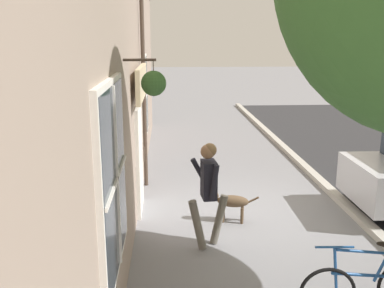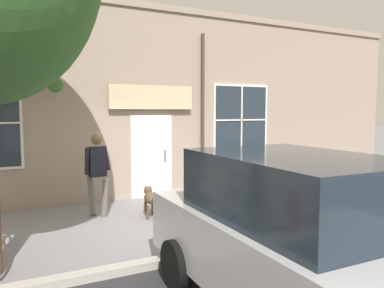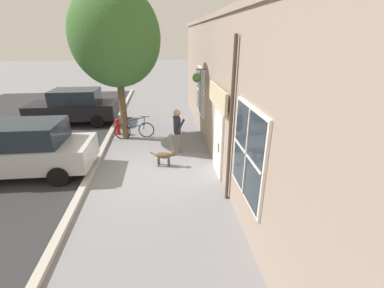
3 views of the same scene
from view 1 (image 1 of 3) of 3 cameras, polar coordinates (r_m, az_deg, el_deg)
The scene contains 5 objects.
ground_plane at distance 8.48m, azimuth 7.93°, elevation -9.51°, with size 90.00×90.00×0.00m, color gray.
storefront_facade at distance 7.72m, azimuth -8.88°, elevation 7.02°, with size 0.95×18.00×4.89m.
pedestrian_walking at distance 6.88m, azimuth 2.22°, elevation -5.49°, with size 0.69×0.55×1.76m.
dog_on_leash at distance 8.07m, azimuth 5.03°, elevation -7.62°, with size 0.99×0.37×0.61m.
leaning_bicycle at distance 5.96m, azimuth 22.28°, elevation -17.15°, with size 1.74×0.19×1.00m.
Camera 1 is at (-1.60, -7.63, 3.35)m, focal length 40.00 mm.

